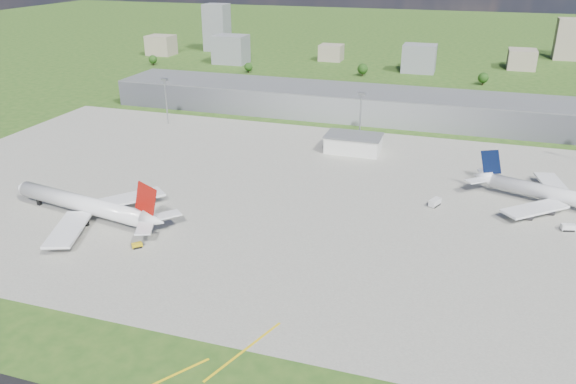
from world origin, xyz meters
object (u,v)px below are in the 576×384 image
(airliner_blue_quad, at_px, (569,198))
(van_white_near, at_px, (435,203))
(tug_yellow, at_px, (137,246))
(van_white_far, at_px, (568,228))
(airliner_red_twin, at_px, (88,206))

(airliner_blue_quad, distance_m, van_white_near, 49.52)
(tug_yellow, distance_m, van_white_far, 148.79)
(airliner_red_twin, distance_m, van_white_far, 171.56)
(airliner_blue_quad, relative_size, van_white_far, 13.06)
(airliner_red_twin, xyz_separation_m, tug_yellow, (28.60, -13.90, -4.42))
(airliner_red_twin, height_order, tug_yellow, airliner_red_twin)
(airliner_blue_quad, xyz_separation_m, van_white_far, (-1.78, -18.88, -3.83))
(tug_yellow, height_order, van_white_far, van_white_far)
(tug_yellow, bearing_deg, van_white_near, -10.02)
(airliner_red_twin, xyz_separation_m, van_white_far, (165.98, 43.24, -4.06))
(van_white_near, bearing_deg, van_white_far, -74.09)
(airliner_red_twin, relative_size, tug_yellow, 19.22)
(tug_yellow, bearing_deg, airliner_red_twin, 108.93)
(airliner_blue_quad, bearing_deg, airliner_red_twin, -141.02)
(tug_yellow, distance_m, van_white_near, 111.53)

